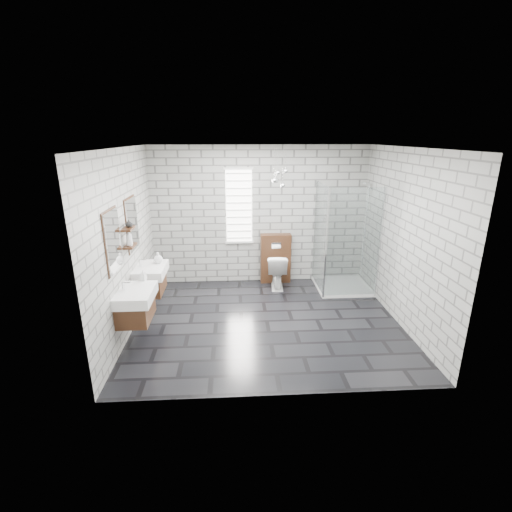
{
  "coord_description": "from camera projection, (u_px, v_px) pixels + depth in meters",
  "views": [
    {
      "loc": [
        -0.5,
        -5.35,
        2.86
      ],
      "look_at": [
        -0.16,
        0.35,
        1.0
      ],
      "focal_mm": 26.0,
      "sensor_mm": 36.0,
      "label": 1
    }
  ],
  "objects": [
    {
      "name": "vanity_right",
      "position": [
        148.0,
        272.0,
        6.0
      ],
      "size": [
        0.47,
        0.7,
        1.57
      ],
      "color": "#422514",
      "rests_on": "wall_left"
    },
    {
      "name": "soap_bottle_a",
      "position": [
        143.0,
        275.0,
        5.37
      ],
      "size": [
        0.09,
        0.09,
        0.16
      ],
      "primitive_type": "imported",
      "rotation": [
        0.0,
        0.0,
        -0.25
      ],
      "color": "#B2B2B2",
      "rests_on": "vanity_left"
    },
    {
      "name": "window",
      "position": [
        239.0,
        206.0,
        7.18
      ],
      "size": [
        0.56,
        0.05,
        1.48
      ],
      "color": "white",
      "rests_on": "wall_back"
    },
    {
      "name": "toilet",
      "position": [
        277.0,
        271.0,
        7.26
      ],
      "size": [
        0.43,
        0.69,
        0.68
      ],
      "primitive_type": "imported",
      "rotation": [
        0.0,
        0.0,
        3.07
      ],
      "color": "white",
      "rests_on": "floor"
    },
    {
      "name": "ceiling",
      "position": [
        269.0,
        147.0,
        5.15
      ],
      "size": [
        4.2,
        3.6,
        0.02
      ],
      "primitive_type": "cube",
      "color": "white",
      "rests_on": "wall_back"
    },
    {
      "name": "shelf_upper",
      "position": [
        128.0,
        229.0,
        5.34
      ],
      "size": [
        0.14,
        0.3,
        0.03
      ],
      "primitive_type": "cube",
      "color": "#422514",
      "rests_on": "wall_left"
    },
    {
      "name": "pendant_cluster",
      "position": [
        279.0,
        178.0,
        6.66
      ],
      "size": [
        0.3,
        0.27,
        0.74
      ],
      "color": "silver",
      "rests_on": "ceiling"
    },
    {
      "name": "floor",
      "position": [
        267.0,
        322.0,
        6.0
      ],
      "size": [
        4.2,
        3.6,
        0.02
      ],
      "primitive_type": "cube",
      "color": "black",
      "rests_on": "ground"
    },
    {
      "name": "wall_left",
      "position": [
        125.0,
        243.0,
        5.45
      ],
      "size": [
        0.02,
        3.6,
        2.7
      ],
      "primitive_type": "cube",
      "color": "#9A9A95",
      "rests_on": "floor"
    },
    {
      "name": "shelf_lower",
      "position": [
        130.0,
        246.0,
        5.42
      ],
      "size": [
        0.14,
        0.3,
        0.03
      ],
      "primitive_type": "cube",
      "color": "#422514",
      "rests_on": "wall_left"
    },
    {
      "name": "soap_bottle_b",
      "position": [
        158.0,
        258.0,
        6.1
      ],
      "size": [
        0.16,
        0.16,
        0.19
      ],
      "primitive_type": "imported",
      "rotation": [
        0.0,
        0.0,
        -0.14
      ],
      "color": "#B2B2B2",
      "rests_on": "vanity_right"
    },
    {
      "name": "cistern_panel",
      "position": [
        275.0,
        258.0,
        7.47
      ],
      "size": [
        0.6,
        0.2,
        1.0
      ],
      "primitive_type": "cube",
      "color": "#422514",
      "rests_on": "floor"
    },
    {
      "name": "soap_bottle_c",
      "position": [
        129.0,
        238.0,
        5.34
      ],
      "size": [
        0.1,
        0.1,
        0.24
      ],
      "primitive_type": "imported",
      "rotation": [
        0.0,
        0.0,
        -0.05
      ],
      "color": "#B2B2B2",
      "rests_on": "shelf_lower"
    },
    {
      "name": "vanity_left",
      "position": [
        133.0,
        296.0,
        5.08
      ],
      "size": [
        0.47,
        0.7,
        1.57
      ],
      "color": "#422514",
      "rests_on": "wall_left"
    },
    {
      "name": "shower_enclosure",
      "position": [
        340.0,
        265.0,
        7.05
      ],
      "size": [
        1.0,
        1.0,
        2.03
      ],
      "color": "white",
      "rests_on": "floor"
    },
    {
      "name": "vase",
      "position": [
        129.0,
        223.0,
        5.35
      ],
      "size": [
        0.13,
        0.13,
        0.11
      ],
      "primitive_type": "imported",
      "rotation": [
        0.0,
        0.0,
        -0.37
      ],
      "color": "#B2B2B2",
      "rests_on": "shelf_upper"
    },
    {
      "name": "wall_front",
      "position": [
        283.0,
        288.0,
        3.86
      ],
      "size": [
        4.2,
        0.02,
        2.7
      ],
      "primitive_type": "cube",
      "color": "#9A9A95",
      "rests_on": "floor"
    },
    {
      "name": "wall_back",
      "position": [
        259.0,
        216.0,
        7.29
      ],
      "size": [
        4.2,
        0.02,
        2.7
      ],
      "primitive_type": "cube",
      "color": "#9A9A95",
      "rests_on": "floor"
    },
    {
      "name": "flush_plate",
      "position": [
        276.0,
        245.0,
        7.28
      ],
      "size": [
        0.18,
        0.01,
        0.12
      ],
      "primitive_type": "cube",
      "color": "silver",
      "rests_on": "cistern_panel"
    },
    {
      "name": "wall_right",
      "position": [
        404.0,
        239.0,
        5.7
      ],
      "size": [
        0.02,
        3.6,
        2.7
      ],
      "primitive_type": "cube",
      "color": "#9A9A95",
      "rests_on": "floor"
    }
  ]
}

